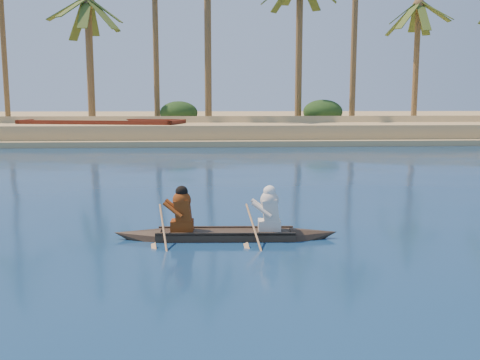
{
  "coord_description": "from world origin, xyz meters",
  "views": [
    {
      "loc": [
        -4.72,
        -11.1,
        2.83
      ],
      "look_at": [
        -3.94,
        1.4,
        0.98
      ],
      "focal_mm": 40.0,
      "sensor_mm": 36.0,
      "label": 1
    }
  ],
  "objects": [
    {
      "name": "canoe",
      "position": [
        -4.34,
        -0.29,
        0.25
      ],
      "size": [
        4.68,
        0.83,
        1.28
      ],
      "rotation": [
        0.0,
        0.0,
        -0.05
      ],
      "color": "#352B1D",
      "rests_on": "ground"
    },
    {
      "name": "sandy_embankment",
      "position": [
        0.0,
        46.89,
        0.53
      ],
      "size": [
        150.0,
        51.0,
        1.5
      ],
      "color": "tan",
      "rests_on": "ground"
    },
    {
      "name": "barge_mid",
      "position": [
        -12.0,
        27.0,
        0.65
      ],
      "size": [
        11.61,
        6.11,
        1.84
      ],
      "rotation": [
        0.0,
        0.0,
        -0.23
      ],
      "color": "maroon",
      "rests_on": "ground"
    },
    {
      "name": "palm_grove",
      "position": [
        0.0,
        35.0,
        8.0
      ],
      "size": [
        110.0,
        14.0,
        16.0
      ],
      "primitive_type": null,
      "color": "#3E571F",
      "rests_on": "ground"
    },
    {
      "name": "shrub_cluster",
      "position": [
        0.0,
        31.5,
        1.2
      ],
      "size": [
        100.0,
        6.0,
        2.4
      ],
      "primitive_type": null,
      "color": "#173413",
      "rests_on": "ground"
    },
    {
      "name": "ground",
      "position": [
        0.0,
        0.0,
        0.0
      ],
      "size": [
        160.0,
        160.0,
        0.0
      ],
      "primitive_type": "plane",
      "color": "navy",
      "rests_on": "ground"
    }
  ]
}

